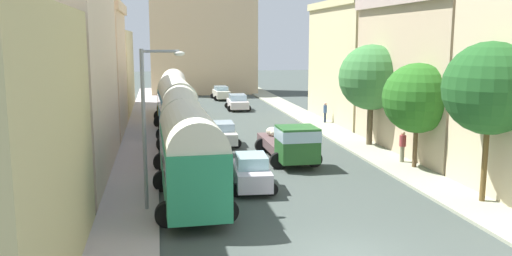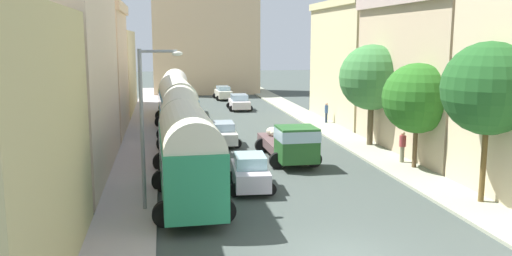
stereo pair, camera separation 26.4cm
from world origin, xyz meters
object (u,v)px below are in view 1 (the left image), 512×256
parked_bus_3 (173,92)px  car_3 (222,133)px  cargo_truck_0 (290,142)px  pedestrian_0 (403,146)px  parked_bus_2 (176,103)px  streetlamp_near (150,117)px  car_2 (251,172)px  car_0 (238,102)px  parked_bus_0 (191,152)px  parked_bus_1 (182,122)px  pedestrian_1 (325,112)px  car_1 (221,93)px

parked_bus_3 → car_3: size_ratio=2.11×
cargo_truck_0 → pedestrian_0: bearing=-13.6°
parked_bus_2 → pedestrian_0: parked_bus_2 is taller
parked_bus_2 → streetlamp_near: size_ratio=1.41×
car_2 → streetlamp_near: bearing=-151.0°
pedestrian_0 → streetlamp_near: 15.60m
cargo_truck_0 → car_0: bearing=89.0°
parked_bus_2 → parked_bus_0: bearing=-90.0°
parked_bus_0 → car_2: 3.90m
parked_bus_3 → streetlamp_near: (-1.67, -27.54, 1.69)m
parked_bus_1 → cargo_truck_0: size_ratio=1.15×
pedestrian_0 → parked_bus_0: bearing=-155.7°
parked_bus_1 → parked_bus_2: parked_bus_2 is taller
pedestrian_0 → streetlamp_near: bearing=-156.4°
parked_bus_0 → car_2: size_ratio=2.13×
parked_bus_0 → parked_bus_3: size_ratio=0.93×
cargo_truck_0 → streetlamp_near: bearing=-135.6°
parked_bus_0 → pedestrian_0: (12.38, 5.59, -1.26)m
parked_bus_3 → pedestrian_1: (12.47, -6.58, -1.26)m
parked_bus_1 → car_0: (6.55, 21.82, -1.51)m
car_3 → pedestrian_0: (9.51, -7.56, 0.31)m
car_3 → streetlamp_near: (-4.54, -13.69, 3.24)m
parked_bus_0 → car_3: 13.55m
pedestrian_0 → car_0: bearing=103.0°
pedestrian_1 → parked_bus_0: bearing=-121.4°
cargo_truck_0 → streetlamp_near: 11.27m
parked_bus_0 → streetlamp_near: 2.41m
parked_bus_3 → pedestrian_1: size_ratio=4.76×
car_0 → car_3: car_0 is taller
car_1 → car_2: (-3.02, -38.30, 0.03)m
parked_bus_3 → car_1: size_ratio=2.00×
car_2 → pedestrian_0: 10.06m
parked_bus_1 → car_1: bearing=79.2°
car_0 → car_2: bearing=-97.1°
parked_bus_0 → streetlamp_near: size_ratio=1.20×
car_2 → car_1: bearing=85.5°
parked_bus_3 → car_1: parked_bus_3 is taller
parked_bus_2 → parked_bus_3: (-0.00, 9.00, -0.01)m
cargo_truck_0 → car_3: bearing=118.4°
parked_bus_0 → pedestrian_1: 23.96m
cargo_truck_0 → parked_bus_0: bearing=-130.9°
pedestrian_1 → streetlamp_near: 25.46m
parked_bus_2 → parked_bus_3: bearing=90.0°
car_1 → car_3: 27.36m
parked_bus_1 → parked_bus_3: (-0.00, 18.00, 0.03)m
car_0 → pedestrian_1: (5.92, -10.40, 0.28)m
streetlamp_near → car_1: bearing=79.4°
parked_bus_0 → car_2: parked_bus_0 is taller
car_0 → streetlamp_near: (-8.22, -31.36, 3.23)m
parked_bus_2 → pedestrian_0: (12.38, -12.41, -1.25)m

